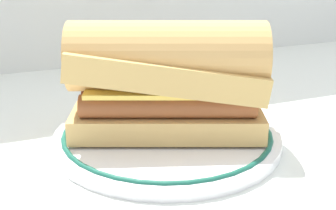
{
  "coord_description": "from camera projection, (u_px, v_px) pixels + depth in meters",
  "views": [
    {
      "loc": [
        -0.17,
        -0.44,
        0.23
      ],
      "look_at": [
        0.0,
        0.01,
        0.04
      ],
      "focal_mm": 49.85,
      "sensor_mm": 36.0,
      "label": 1
    }
  ],
  "objects": [
    {
      "name": "ground_plane",
      "position": [
        171.0,
        146.0,
        0.52
      ],
      "size": [
        1.5,
        1.5,
        0.0
      ],
      "primitive_type": "plane",
      "color": "silver"
    },
    {
      "name": "plate",
      "position": [
        168.0,
        136.0,
        0.53
      ],
      "size": [
        0.26,
        0.26,
        0.01
      ],
      "color": "white",
      "rests_on": "ground_plane"
    },
    {
      "name": "sausage_sandwich",
      "position": [
        168.0,
        77.0,
        0.5
      ],
      "size": [
        0.23,
        0.16,
        0.12
      ],
      "rotation": [
        0.0,
        0.0,
        -0.37
      ],
      "color": "tan",
      "rests_on": "plate"
    }
  ]
}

